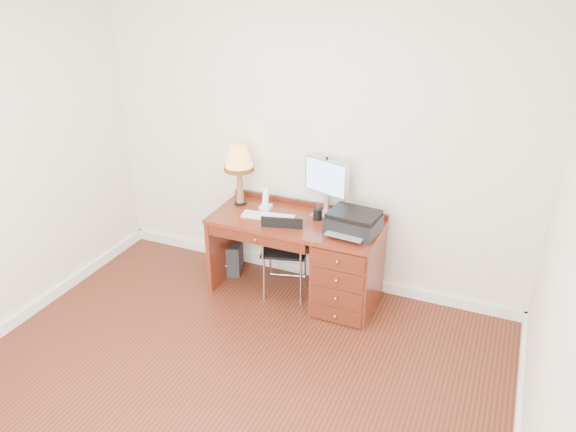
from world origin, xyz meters
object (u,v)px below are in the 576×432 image
at_px(monitor, 325,180).
at_px(phone, 266,203).
at_px(leg_lamp, 239,162).
at_px(equipment_box, 228,257).
at_px(desk, 329,260).
at_px(printer, 353,222).
at_px(chair, 282,245).

distance_m(monitor, phone, 0.60).
xyz_separation_m(leg_lamp, equipment_box, (-0.16, -0.01, -1.01)).
relative_size(desk, printer, 3.35).
height_order(leg_lamp, chair, leg_lamp).
relative_size(printer, leg_lamp, 0.80).
distance_m(monitor, leg_lamp, 0.80).
height_order(phone, chair, phone).
relative_size(desk, phone, 7.43).
distance_m(desk, phone, 0.77).
distance_m(desk, monitor, 0.71).
xyz_separation_m(monitor, phone, (-0.52, -0.11, -0.27)).
height_order(desk, equipment_box, desk).
distance_m(desk, equipment_box, 1.12).
height_order(printer, leg_lamp, leg_lamp).
bearing_deg(printer, monitor, 150.29).
relative_size(printer, equipment_box, 1.43).
height_order(monitor, phone, monitor).
bearing_deg(leg_lamp, phone, -3.64).
relative_size(leg_lamp, chair, 0.67).
bearing_deg(equipment_box, phone, -18.69).
relative_size(leg_lamp, phone, 2.79).
distance_m(phone, chair, 0.41).
xyz_separation_m(phone, equipment_box, (-0.43, 0.00, -0.65)).
distance_m(printer, phone, 0.87).
bearing_deg(leg_lamp, desk, -6.85).
bearing_deg(chair, monitor, 29.28).
bearing_deg(phone, chair, -33.15).
xyz_separation_m(monitor, chair, (-0.29, -0.28, -0.57)).
distance_m(printer, chair, 0.71).
relative_size(leg_lamp, equipment_box, 1.80).
xyz_separation_m(desk, chair, (-0.42, -0.07, 0.10)).
relative_size(monitor, chair, 0.62).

